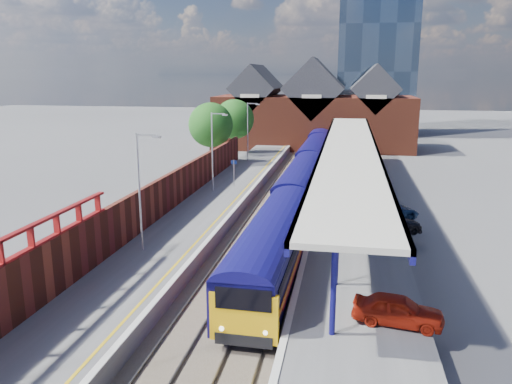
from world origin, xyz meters
TOP-DOWN VIEW (x-y plane):
  - ground at (0.00, 30.00)m, footprint 240.00×240.00m
  - ballast_bed at (0.00, 20.00)m, footprint 6.00×76.00m
  - rails at (0.00, 20.00)m, footprint 4.51×76.00m
  - left_platform at (-5.50, 20.00)m, footprint 5.00×76.00m
  - right_platform at (6.00, 20.00)m, footprint 6.00×76.00m
  - coping_left at (-3.15, 20.00)m, footprint 0.30×76.00m
  - coping_right at (3.15, 20.00)m, footprint 0.30×76.00m
  - yellow_line at (-3.75, 20.00)m, footprint 0.14×76.00m
  - train at (1.49, 30.11)m, footprint 3.07×65.94m
  - canopy at (5.48, 21.95)m, footprint 4.50×52.00m
  - lamp_post_b at (-6.36, 6.00)m, footprint 1.48×0.18m
  - lamp_post_c at (-6.36, 22.00)m, footprint 1.48×0.18m
  - lamp_post_d at (-6.36, 38.00)m, footprint 1.48×0.18m
  - platform_sign at (-5.00, 24.00)m, footprint 0.55×0.08m
  - brick_wall at (-8.10, 13.54)m, footprint 0.35×50.00m
  - station_building at (0.00, 58.00)m, footprint 30.00×12.12m
  - glass_tower at (10.00, 80.00)m, footprint 14.20×14.20m
  - tree_near at (-10.35, 35.91)m, footprint 5.20×5.20m
  - tree_far at (-9.35, 43.91)m, footprint 5.20×5.20m
  - parked_car_red at (7.67, -0.62)m, footprint 3.93×2.07m
  - parked_car_silver at (6.69, 11.36)m, footprint 4.19×2.96m
  - parked_car_dark at (8.26, 12.12)m, footprint 4.69×3.12m
  - parked_car_blue at (8.47, 15.47)m, footprint 4.71×3.36m

SIDE VIEW (x-z plane):
  - ground at x=0.00m, z-range 0.00..0.00m
  - ballast_bed at x=0.00m, z-range 0.00..0.06m
  - rails at x=0.00m, z-range 0.05..0.19m
  - left_platform at x=-5.50m, z-range 0.00..1.00m
  - right_platform at x=6.00m, z-range 0.00..1.00m
  - yellow_line at x=-3.75m, z-range 1.00..1.01m
  - coping_left at x=-3.15m, z-range 1.00..1.05m
  - coping_right at x=3.15m, z-range 1.00..1.05m
  - parked_car_blue at x=8.47m, z-range 1.00..2.19m
  - parked_car_dark at x=8.26m, z-range 1.00..2.26m
  - parked_car_red at x=7.67m, z-range 1.00..2.27m
  - parked_car_silver at x=6.69m, z-range 1.00..2.31m
  - train at x=1.49m, z-range 0.40..3.85m
  - brick_wall at x=-8.10m, z-range 0.52..4.38m
  - platform_sign at x=-5.00m, z-range 1.44..3.94m
  - lamp_post_b at x=-6.36m, z-range 1.49..8.49m
  - lamp_post_c at x=-6.36m, z-range 1.49..8.49m
  - lamp_post_d at x=-6.36m, z-range 1.49..8.49m
  - canopy at x=5.48m, z-range 3.01..7.49m
  - tree_near at x=-10.35m, z-range 1.30..9.40m
  - tree_far at x=-9.35m, z-range 1.30..9.40m
  - station_building at x=0.00m, z-range -1.44..12.34m
  - glass_tower at x=10.00m, z-range 0.05..40.35m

